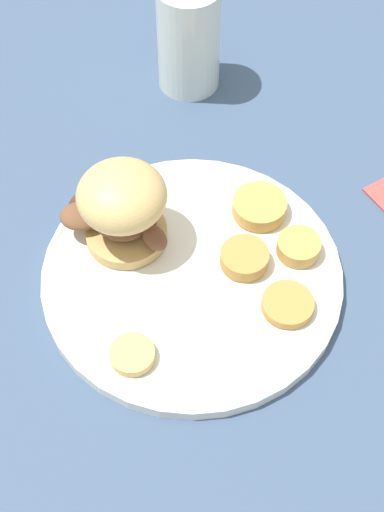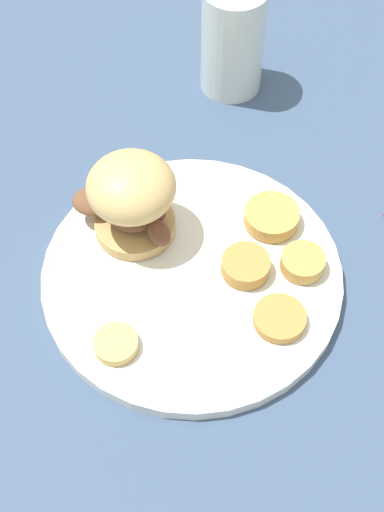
# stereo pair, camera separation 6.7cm
# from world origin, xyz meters

# --- Properties ---
(ground_plane) EXTENTS (4.00, 4.00, 0.00)m
(ground_plane) POSITION_xyz_m (0.00, 0.00, 0.00)
(ground_plane) COLOR #3D5170
(dinner_plate) EXTENTS (0.29, 0.29, 0.02)m
(dinner_plate) POSITION_xyz_m (0.00, 0.00, 0.01)
(dinner_plate) COLOR white
(dinner_plate) RESTS_ON ground_plane
(sandwich) EXTENTS (0.12, 0.09, 0.09)m
(sandwich) POSITION_xyz_m (-0.08, 0.03, 0.06)
(sandwich) COLOR tan
(sandwich) RESTS_ON dinner_plate
(potato_round_0) EXTENTS (0.05, 0.05, 0.01)m
(potato_round_0) POSITION_xyz_m (0.10, -0.02, 0.02)
(potato_round_0) COLOR #BC8942
(potato_round_0) RESTS_ON dinner_plate
(potato_round_1) EXTENTS (0.04, 0.04, 0.01)m
(potato_round_1) POSITION_xyz_m (-0.03, -0.10, 0.02)
(potato_round_1) COLOR #DBB766
(potato_round_1) RESTS_ON dinner_plate
(potato_round_2) EXTENTS (0.04, 0.04, 0.02)m
(potato_round_2) POSITION_xyz_m (0.10, 0.04, 0.02)
(potato_round_2) COLOR tan
(potato_round_2) RESTS_ON dinner_plate
(potato_round_3) EXTENTS (0.06, 0.06, 0.02)m
(potato_round_3) POSITION_xyz_m (0.05, 0.09, 0.02)
(potato_round_3) COLOR tan
(potato_round_3) RESTS_ON dinner_plate
(potato_round_4) EXTENTS (0.05, 0.05, 0.02)m
(potato_round_4) POSITION_xyz_m (0.05, 0.02, 0.02)
(potato_round_4) COLOR #BC8942
(potato_round_4) RESTS_ON dinner_plate
(drinking_glass) EXTENTS (0.07, 0.07, 0.13)m
(drinking_glass) POSITION_xyz_m (-0.06, 0.28, 0.07)
(drinking_glass) COLOR silver
(drinking_glass) RESTS_ON ground_plane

